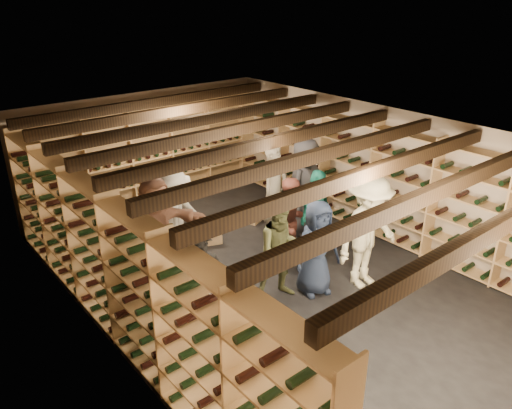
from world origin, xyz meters
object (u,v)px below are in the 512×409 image
Objects in this scene: crate_stack_left at (165,249)px; person_1 at (202,294)px; crate_loose at (254,216)px; person_4 at (315,214)px; person_0 at (162,295)px; person_5 at (157,230)px; person_6 at (317,248)px; person_2 at (282,250)px; person_3 at (368,232)px; person_8 at (292,223)px; person_7 at (275,191)px; person_12 at (304,186)px; crate_stack_right at (207,234)px; person_9 at (174,217)px.

person_1 is (-0.70, -2.19, 0.53)m from crate_stack_left.
crate_loose is 0.32× the size of person_4.
crate_loose is 4.05m from person_0.
person_5 reaches higher than person_6.
person_2 is at bearing 31.21° from person_1.
person_3 is 3.26m from person_5.
person_0 is at bearing -154.80° from person_8.
crate_loose is at bearing 87.18° from person_6.
person_2 is 0.90× the size of person_7.
person_12 is (3.71, 1.21, 0.18)m from person_0.
person_0 is 3.90m from person_12.
person_7 reaches higher than person_0.
person_1 is 3.79m from person_12.
crate_stack_right is 0.39× the size of person_0.
person_8 is (1.66, -1.31, 0.45)m from crate_stack_left.
person_4 reaches higher than crate_stack_left.
crate_stack_left is 2.16m from person_8.
crate_stack_left is 2.58m from person_6.
person_4 reaches higher than person_8.
person_4 is at bearing -53.47° from crate_stack_right.
person_7 reaches higher than person_2.
person_12 is at bearing -8.52° from person_9.
person_7 is (-0.08, -0.71, 0.80)m from crate_loose.
person_12 reaches higher than person_3.
person_1 is at bearing -54.22° from person_0.
crate_loose is 0.27× the size of person_3.
person_3 is at bearing -67.74° from crate_stack_right.
person_12 reaches higher than crate_stack_left.
person_1 is 1.11× the size of person_8.
person_9 reaches higher than person_8.
person_9 is (-2.10, -0.49, 0.77)m from crate_loose.
person_12 is at bearing 60.62° from person_2.
person_1 is at bearing 177.68° from person_3.
crate_stack_right is 2.01m from person_12.
person_4 is at bearing -30.58° from crate_stack_left.
person_8 is (0.74, 0.56, -0.00)m from person_2.
person_0 is 0.96× the size of person_8.
person_6 is (2.11, 0.07, -0.12)m from person_1.
person_8 reaches higher than crate_loose.
person_6 is (0.49, -0.25, -0.03)m from person_2.
crate_stack_right is 0.31× the size of person_12.
person_8 is at bearing -68.42° from crate_stack_right.
crate_stack_right is 0.37× the size of person_8.
person_3 reaches higher than person_9.
person_9 reaches higher than crate_stack_right.
person_2 is at bearing -126.83° from person_8.
person_4 is (2.21, -1.31, 0.45)m from crate_stack_left.
person_9 reaches higher than person_0.
person_2 is at bearing -161.83° from person_12.
crate_stack_left is 0.37× the size of person_3.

